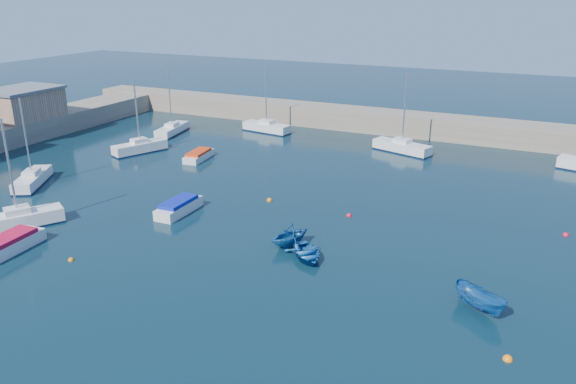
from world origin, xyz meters
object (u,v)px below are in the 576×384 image
at_px(motorboat_1, 179,207).
at_px(dinghy_left, 290,235).
at_px(motorboat_2, 199,155).
at_px(sailboat_1, 19,220).
at_px(sailboat_2, 32,179).
at_px(sailboat_6, 402,147).
at_px(sailboat_5, 266,127).
at_px(sailboat_4, 172,129).
at_px(brick_shed_a, 23,105).
at_px(dinghy_center, 307,253).
at_px(sailboat_3, 140,147).
at_px(dinghy_right, 480,300).
at_px(motorboat_0, 9,244).

xyz_separation_m(motorboat_1, dinghy_left, (10.87, -1.85, 0.32)).
distance_m(motorboat_1, motorboat_2, 15.47).
bearing_deg(sailboat_1, motorboat_1, 70.92).
bearing_deg(sailboat_2, motorboat_1, -28.99).
relative_size(sailboat_6, dinghy_left, 2.72).
xyz_separation_m(sailboat_5, dinghy_left, (17.22, -29.54, 0.23)).
bearing_deg(sailboat_4, brick_shed_a, -158.51).
bearing_deg(motorboat_1, sailboat_5, 102.28).
xyz_separation_m(motorboat_2, dinghy_center, (20.00, -16.74, -0.07)).
relative_size(sailboat_1, sailboat_3, 1.04).
xyz_separation_m(motorboat_1, dinghy_right, (24.26, -4.93, 0.14)).
relative_size(sailboat_3, motorboat_0, 1.55).
height_order(sailboat_2, motorboat_0, sailboat_2).
bearing_deg(sailboat_2, sailboat_3, 52.61).
bearing_deg(brick_shed_a, dinghy_right, -17.31).
xyz_separation_m(motorboat_0, motorboat_2, (-0.82, 24.65, -0.10)).
height_order(motorboat_1, dinghy_right, dinghy_right).
distance_m(sailboat_3, dinghy_left, 29.52).
bearing_deg(dinghy_left, sailboat_2, -157.99).
height_order(brick_shed_a, sailboat_6, sailboat_6).
xyz_separation_m(brick_shed_a, motorboat_0, (25.18, -23.49, -3.56)).
bearing_deg(motorboat_2, brick_shed_a, 175.32).
height_order(sailboat_3, sailboat_6, sailboat_6).
xyz_separation_m(motorboat_0, dinghy_center, (19.19, 7.91, -0.17)).
bearing_deg(dinghy_left, sailboat_3, 175.40).
distance_m(motorboat_1, dinghy_center, 13.11).
height_order(sailboat_1, sailboat_6, sailboat_6).
bearing_deg(sailboat_5, sailboat_3, 159.23).
relative_size(sailboat_2, sailboat_4, 0.98).
bearing_deg(motorboat_2, dinghy_left, -47.94).
bearing_deg(sailboat_3, sailboat_6, 48.41).
relative_size(sailboat_6, motorboat_0, 1.68).
bearing_deg(dinghy_right, dinghy_center, 114.73).
xyz_separation_m(sailboat_1, sailboat_3, (-5.34, 20.71, 0.01)).
xyz_separation_m(motorboat_0, motorboat_1, (6.45, 11.00, -0.00)).
xyz_separation_m(sailboat_1, sailboat_4, (-7.45, 29.52, -0.09)).
distance_m(sailboat_5, motorboat_2, 14.07).
xyz_separation_m(motorboat_0, dinghy_right, (30.71, 6.07, 0.14)).
xyz_separation_m(dinghy_center, dinghy_right, (11.53, -1.84, 0.31)).
bearing_deg(sailboat_2, sailboat_6, 13.00).
bearing_deg(sailboat_1, brick_shed_a, 169.06).
distance_m(sailboat_4, dinghy_center, 38.58).
height_order(sailboat_2, dinghy_left, sailboat_2).
xyz_separation_m(sailboat_6, motorboat_2, (-19.05, -12.08, -0.20)).
bearing_deg(sailboat_4, dinghy_left, -51.06).
bearing_deg(dinghy_center, motorboat_2, 100.13).
relative_size(sailboat_1, sailboat_6, 0.96).
height_order(sailboat_3, sailboat_4, sailboat_4).
height_order(sailboat_6, dinghy_right, sailboat_6).
bearing_deg(dinghy_right, dinghy_left, 110.86).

